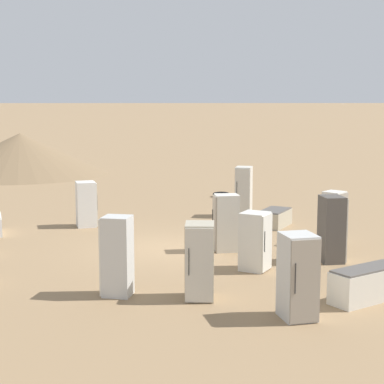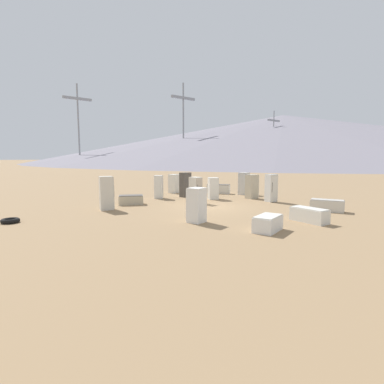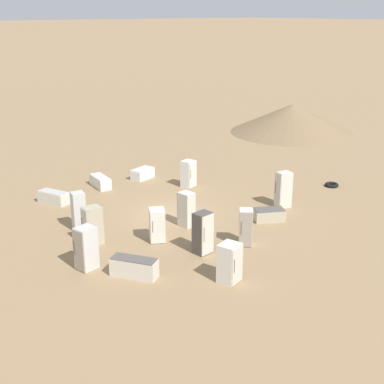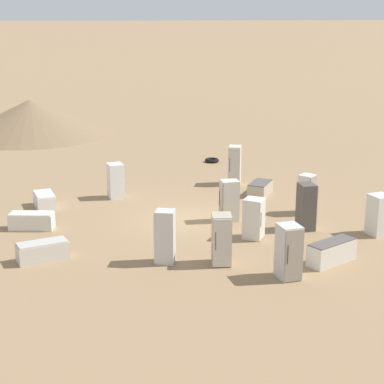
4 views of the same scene
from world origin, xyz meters
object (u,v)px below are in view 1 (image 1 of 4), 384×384
at_px(discarded_fridge_12, 332,229).
at_px(discarded_fridge_6, 117,256).
at_px(discarded_fridge_7, 244,192).
at_px(discarded_fridge_14, 255,241).
at_px(discarded_fridge_11, 86,204).
at_px(discarded_fridge_13, 334,218).
at_px(discarded_fridge_9, 226,223).
at_px(scrap_tire, 221,195).
at_px(discarded_fridge_10, 367,284).
at_px(discarded_fridge_2, 275,218).
at_px(discarded_fridge_3, 200,261).
at_px(discarded_fridge_4, 298,277).

bearing_deg(discarded_fridge_12, discarded_fridge_6, -69.67).
xyz_separation_m(discarded_fridge_7, discarded_fridge_14, (7.67, -0.52, -0.18)).
distance_m(discarded_fridge_11, discarded_fridge_13, 8.51).
bearing_deg(discarded_fridge_9, scrap_tire, -9.97).
bearing_deg(discarded_fridge_10, discarded_fridge_12, 146.78).
distance_m(discarded_fridge_2, discarded_fridge_6, 9.17).
height_order(discarded_fridge_7, discarded_fridge_13, discarded_fridge_7).
relative_size(discarded_fridge_10, discarded_fridge_11, 1.20).
xyz_separation_m(discarded_fridge_7, discarded_fridge_12, (6.87, 1.69, -0.03)).
bearing_deg(discarded_fridge_11, discarded_fridge_3, 9.07).
bearing_deg(discarded_fridge_3, discarded_fridge_4, 148.80).
relative_size(discarded_fridge_2, discarded_fridge_13, 1.02).
distance_m(discarded_fridge_12, discarded_fridge_13, 2.06).
bearing_deg(discarded_fridge_7, discarded_fridge_13, 129.12).
bearing_deg(discarded_fridge_2, discarded_fridge_3, -81.51).
height_order(discarded_fridge_12, discarded_fridge_14, discarded_fridge_12).
relative_size(discarded_fridge_7, discarded_fridge_11, 1.20).
xyz_separation_m(discarded_fridge_12, discarded_fridge_13, (-1.98, 0.55, -0.08)).
bearing_deg(discarded_fridge_14, scrap_tire, -150.83).
relative_size(discarded_fridge_12, discarded_fridge_14, 1.19).
bearing_deg(discarded_fridge_11, scrap_tire, 126.96).
xyz_separation_m(discarded_fridge_4, discarded_fridge_11, (-9.60, -5.58, -0.09)).
xyz_separation_m(discarded_fridge_4, discarded_fridge_10, (-1.10, 1.76, -0.50)).
bearing_deg(discarded_fridge_7, discarded_fridge_2, 128.77).
distance_m(discarded_fridge_3, discarded_fridge_10, 3.74).
relative_size(discarded_fridge_6, discarded_fridge_10, 0.97).
height_order(discarded_fridge_2, discarded_fridge_12, discarded_fridge_12).
bearing_deg(discarded_fridge_4, discarded_fridge_2, -108.02).
bearing_deg(discarded_fridge_7, discarded_fridge_9, 93.22).
distance_m(discarded_fridge_6, discarded_fridge_13, 7.84).
bearing_deg(discarded_fridge_10, discarded_fridge_9, 177.74).
bearing_deg(discarded_fridge_13, discarded_fridge_9, -35.33).
relative_size(discarded_fridge_3, discarded_fridge_13, 1.04).
distance_m(discarded_fridge_7, discarded_fridge_10, 10.44).
xyz_separation_m(discarded_fridge_2, discarded_fridge_3, (8.07, -2.94, 0.56)).
height_order(discarded_fridge_7, discarded_fridge_10, discarded_fridge_7).
bearing_deg(discarded_fridge_10, discarded_fridge_14, -172.97).
bearing_deg(discarded_fridge_14, discarded_fridge_12, 139.12).
bearing_deg(discarded_fridge_13, discarded_fridge_3, 3.53).
height_order(discarded_fridge_2, discarded_fridge_7, discarded_fridge_7).
xyz_separation_m(discarded_fridge_4, discarded_fridge_12, (-4.52, 1.80, 0.03)).
distance_m(discarded_fridge_4, discarded_fridge_14, 3.75).
bearing_deg(discarded_fridge_13, discarded_fridge_12, 27.83).
distance_m(discarded_fridge_2, discarded_fridge_11, 6.59).
bearing_deg(discarded_fridge_14, discarded_fridge_3, -3.80).
relative_size(discarded_fridge_4, discarded_fridge_14, 1.15).
height_order(discarded_fridge_4, discarded_fridge_10, discarded_fridge_4).
xyz_separation_m(discarded_fridge_10, discarded_fridge_12, (-3.42, 0.05, 0.53)).
height_order(discarded_fridge_2, discarded_fridge_10, discarded_fridge_10).
distance_m(discarded_fridge_9, scrap_tire, 10.39).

